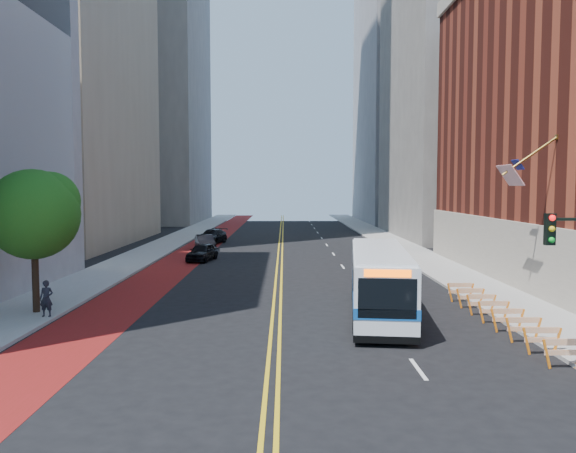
# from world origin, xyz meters

# --- Properties ---
(ground) EXTENTS (160.00, 160.00, 0.00)m
(ground) POSITION_xyz_m (0.00, 0.00, 0.00)
(ground) COLOR black
(ground) RESTS_ON ground
(sidewalk_left) EXTENTS (4.00, 140.00, 0.15)m
(sidewalk_left) POSITION_xyz_m (-12.00, 30.00, 0.07)
(sidewalk_left) COLOR gray
(sidewalk_left) RESTS_ON ground
(sidewalk_right) EXTENTS (4.00, 140.00, 0.15)m
(sidewalk_right) POSITION_xyz_m (12.00, 30.00, 0.07)
(sidewalk_right) COLOR gray
(sidewalk_right) RESTS_ON ground
(bus_lane_paint) EXTENTS (3.60, 140.00, 0.01)m
(bus_lane_paint) POSITION_xyz_m (-8.10, 30.00, 0.00)
(bus_lane_paint) COLOR #64140E
(bus_lane_paint) RESTS_ON ground
(center_line_inner) EXTENTS (0.14, 140.00, 0.01)m
(center_line_inner) POSITION_xyz_m (-0.18, 30.00, 0.00)
(center_line_inner) COLOR gold
(center_line_inner) RESTS_ON ground
(center_line_outer) EXTENTS (0.14, 140.00, 0.01)m
(center_line_outer) POSITION_xyz_m (0.18, 30.00, 0.00)
(center_line_outer) COLOR gold
(center_line_outer) RESTS_ON ground
(lane_dashes) EXTENTS (0.14, 98.20, 0.01)m
(lane_dashes) POSITION_xyz_m (4.80, 38.00, 0.01)
(lane_dashes) COLOR silver
(lane_dashes) RESTS_ON ground
(midrise_right_near) EXTENTS (18.00, 26.00, 40.00)m
(midrise_right_near) POSITION_xyz_m (23.00, 48.00, 20.00)
(midrise_right_near) COLOR slate
(midrise_right_near) RESTS_ON ground
(midrise_right_far) EXTENTS (20.00, 28.00, 55.00)m
(midrise_right_far) POSITION_xyz_m (24.00, 78.00, 27.50)
(midrise_right_far) COLOR gray
(midrise_right_far) RESTS_ON ground
(midrise_left_far) EXTENTS (20.00, 26.00, 65.00)m
(midrise_left_far) POSITION_xyz_m (-24.00, 78.00, 32.50)
(midrise_left_far) COLOR slate
(midrise_left_far) RESTS_ON ground
(construction_barriers) EXTENTS (1.42, 10.91, 1.00)m
(construction_barriers) POSITION_xyz_m (9.60, 3.42, 0.68)
(construction_barriers) COLOR orange
(construction_barriers) RESTS_ON ground
(street_tree) EXTENTS (4.20, 4.20, 6.70)m
(street_tree) POSITION_xyz_m (-11.24, 6.04, 4.91)
(street_tree) COLOR black
(street_tree) RESTS_ON sidewalk_left
(transit_bus) EXTENTS (3.80, 11.58, 3.12)m
(transit_bus) POSITION_xyz_m (4.86, 6.10, 1.63)
(transit_bus) COLOR silver
(transit_bus) RESTS_ON ground
(car_a) EXTENTS (2.45, 4.50, 1.45)m
(car_a) POSITION_xyz_m (-6.34, 25.50, 0.73)
(car_a) COLOR black
(car_a) RESTS_ON ground
(car_b) EXTENTS (2.62, 4.61, 1.44)m
(car_b) POSITION_xyz_m (-7.27, 33.62, 0.72)
(car_b) COLOR black
(car_b) RESTS_ON ground
(car_c) EXTENTS (3.18, 5.58, 1.52)m
(car_c) POSITION_xyz_m (-7.33, 39.48, 0.76)
(car_c) COLOR black
(car_c) RESTS_ON ground
(pedestrian) EXTENTS (0.61, 0.41, 1.66)m
(pedestrian) POSITION_xyz_m (-10.40, 5.02, 0.98)
(pedestrian) COLOR black
(pedestrian) RESTS_ON sidewalk_left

